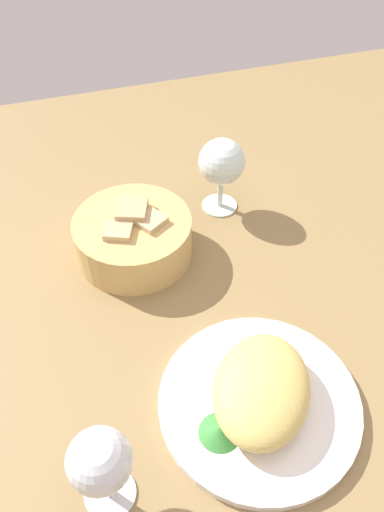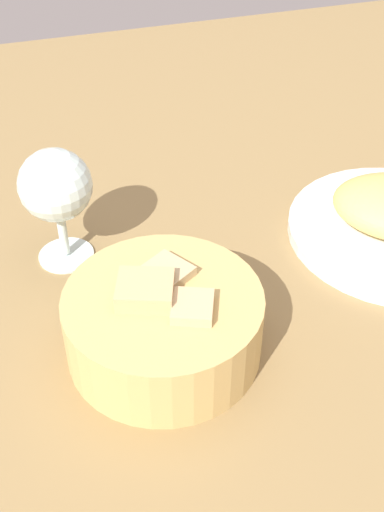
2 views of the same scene
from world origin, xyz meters
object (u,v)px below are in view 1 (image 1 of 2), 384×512
Objects in this scene: wine_glass_far at (100,463)px; plate at (259,402)px; wine_glass_near at (222,164)px; bread_basket at (134,236)px.

plate is at bearing -75.67° from wine_glass_far.
wine_glass_near reaches higher than plate.
wine_glass_near reaches higher than bread_basket.
bread_basket is (30.78, 8.97, 2.97)cm from plate.
bread_basket reaches higher than plate.
bread_basket is 1.37× the size of wine_glass_near.
bread_basket is at bearing 16.25° from plate.
wine_glass_near is (37.60, -7.88, 8.43)cm from plate.
bread_basket is at bearing 112.03° from wine_glass_near.
wine_glass_far is at bearing 104.33° from plate.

